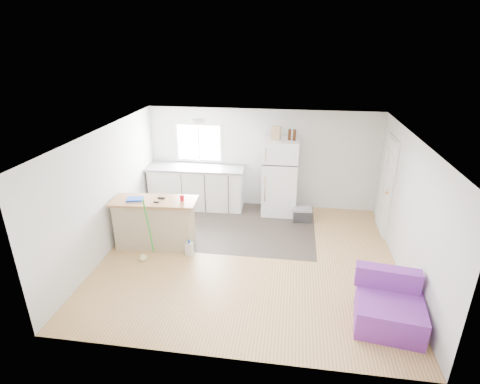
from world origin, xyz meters
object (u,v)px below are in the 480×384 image
at_px(cooler, 302,214).
at_px(purple_seat, 388,307).
at_px(kitchen_cabinets, 197,187).
at_px(peninsula, 155,223).
at_px(cardboard_box, 276,133).
at_px(refrigerator, 280,177).
at_px(blue_tray, 135,199).
at_px(bottle_right, 294,135).
at_px(bottle_left, 289,135).
at_px(mop, 144,249).
at_px(red_cup, 182,198).
at_px(cleaner_jug, 189,249).

bearing_deg(cooler, purple_seat, -74.02).
bearing_deg(kitchen_cabinets, peninsula, -101.75).
bearing_deg(cardboard_box, refrigerator, 19.52).
xyz_separation_m(peninsula, blue_tray, (-0.34, -0.05, 0.52)).
height_order(cooler, bottle_right, bottle_right).
bearing_deg(bottle_left, refrigerator, 166.98).
relative_size(refrigerator, bottle_left, 7.20).
relative_size(mop, cardboard_box, 4.37).
relative_size(cardboard_box, bottle_right, 1.20).
height_order(peninsula, blue_tray, blue_tray).
distance_m(purple_seat, blue_tray, 4.82).
xyz_separation_m(purple_seat, blue_tray, (-4.48, 1.60, 0.75)).
distance_m(kitchen_cabinets, peninsula, 2.01).
relative_size(refrigerator, cooler, 4.05).
height_order(kitchen_cabinets, bottle_right, bottle_right).
height_order(refrigerator, cardboard_box, cardboard_box).
distance_m(cooler, purple_seat, 3.42).
height_order(purple_seat, red_cup, red_cup).
bearing_deg(kitchen_cabinets, red_cup, -85.18).
relative_size(peninsula, cooler, 3.78).
height_order(blue_tray, cardboard_box, cardboard_box).
relative_size(purple_seat, cleaner_jug, 3.29).
height_order(refrigerator, bottle_right, bottle_right).
bearing_deg(mop, bottle_right, 36.03).
xyz_separation_m(purple_seat, cardboard_box, (-1.90, 3.56, 1.67)).
bearing_deg(cooler, cleaner_jug, -145.28).
xyz_separation_m(mop, red_cup, (0.60, 0.61, 0.84)).
relative_size(cooler, blue_tray, 1.48).
relative_size(cleaner_jug, blue_tray, 1.06).
xyz_separation_m(kitchen_cabinets, cleaner_jug, (0.41, -2.23, -0.39)).
xyz_separation_m(refrigerator, cardboard_box, (-0.12, -0.04, 1.05)).
bearing_deg(refrigerator, bottle_right, -10.88).
bearing_deg(cardboard_box, cleaner_jug, -124.63).
bearing_deg(cleaner_jug, bottle_left, 60.01).
xyz_separation_m(mop, cardboard_box, (2.27, 2.46, 1.72)).
height_order(refrigerator, mop, refrigerator).
relative_size(kitchen_cabinets, refrigerator, 1.30).
distance_m(refrigerator, bottle_left, 1.04).
distance_m(cleaner_jug, bottle_left, 3.33).
xyz_separation_m(cooler, bottle_left, (-0.38, 0.37, 1.76)).
distance_m(cleaner_jug, mop, 0.84).
distance_m(cardboard_box, bottle_left, 0.30).
height_order(cleaner_jug, red_cup, red_cup).
xyz_separation_m(kitchen_cabinets, refrigerator, (2.02, -0.03, 0.37)).
height_order(bottle_left, bottle_right, same).
relative_size(cleaner_jug, red_cup, 2.64).
height_order(peninsula, cooler, peninsula).
distance_m(red_cup, cardboard_box, 2.65).
relative_size(purple_seat, red_cup, 8.69).
distance_m(cleaner_jug, cardboard_box, 3.19).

